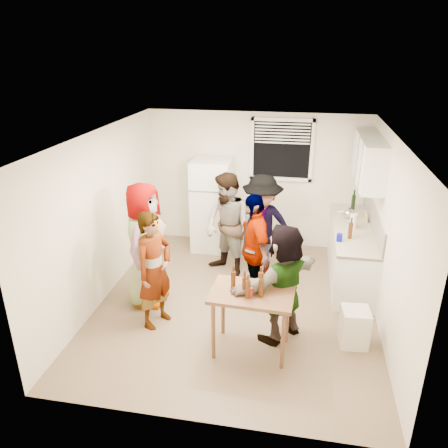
% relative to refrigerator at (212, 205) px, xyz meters
% --- Properties ---
extents(room, '(4.00, 4.50, 2.50)m').
position_rel_refrigerator_xyz_m(room, '(0.75, -1.88, -0.85)').
color(room, '#EDE4CD').
rests_on(room, ground).
extents(window, '(1.12, 0.10, 1.06)m').
position_rel_refrigerator_xyz_m(window, '(1.20, 0.33, 1.00)').
color(window, white).
rests_on(window, room).
extents(refrigerator, '(0.70, 0.70, 1.70)m').
position_rel_refrigerator_xyz_m(refrigerator, '(0.00, 0.00, 0.00)').
color(refrigerator, white).
rests_on(refrigerator, ground).
extents(counter_lower, '(0.60, 2.20, 0.86)m').
position_rel_refrigerator_xyz_m(counter_lower, '(2.45, -0.73, -0.42)').
color(counter_lower, white).
rests_on(counter_lower, ground).
extents(countertop, '(0.64, 2.22, 0.04)m').
position_rel_refrigerator_xyz_m(countertop, '(2.45, -0.73, 0.03)').
color(countertop, beige).
rests_on(countertop, counter_lower).
extents(backsplash, '(0.03, 2.20, 0.36)m').
position_rel_refrigerator_xyz_m(backsplash, '(2.74, -0.73, 0.23)').
color(backsplash, '#B9B6A9').
rests_on(backsplash, countertop).
extents(upper_cabinets, '(0.34, 1.60, 0.70)m').
position_rel_refrigerator_xyz_m(upper_cabinets, '(2.58, -0.53, 1.10)').
color(upper_cabinets, white).
rests_on(upper_cabinets, room).
extents(kettle, '(0.28, 0.25, 0.20)m').
position_rel_refrigerator_xyz_m(kettle, '(2.40, -0.36, 0.05)').
color(kettle, silver).
rests_on(kettle, countertop).
extents(paper_towel, '(0.11, 0.11, 0.23)m').
position_rel_refrigerator_xyz_m(paper_towel, '(2.43, -0.77, 0.05)').
color(paper_towel, white).
rests_on(paper_towel, countertop).
extents(wine_bottle, '(0.07, 0.07, 0.27)m').
position_rel_refrigerator_xyz_m(wine_bottle, '(2.50, 0.07, 0.05)').
color(wine_bottle, black).
rests_on(wine_bottle, countertop).
extents(beer_bottle_counter, '(0.06, 0.06, 0.24)m').
position_rel_refrigerator_xyz_m(beer_bottle_counter, '(2.35, -1.20, 0.05)').
color(beer_bottle_counter, '#47230C').
rests_on(beer_bottle_counter, countertop).
extents(blue_cup, '(0.09, 0.09, 0.11)m').
position_rel_refrigerator_xyz_m(blue_cup, '(2.19, -1.33, 0.05)').
color(blue_cup, '#090DB8').
rests_on(blue_cup, countertop).
extents(picture_frame, '(0.02, 0.17, 0.14)m').
position_rel_refrigerator_xyz_m(picture_frame, '(2.67, -0.44, 0.12)').
color(picture_frame, '#E8BF5A').
rests_on(picture_frame, countertop).
extents(trash_bin, '(0.37, 0.37, 0.50)m').
position_rel_refrigerator_xyz_m(trash_bin, '(2.37, -2.53, -0.60)').
color(trash_bin, silver).
rests_on(trash_bin, ground).
extents(serving_table, '(1.03, 0.71, 0.84)m').
position_rel_refrigerator_xyz_m(serving_table, '(1.09, -2.89, -0.85)').
color(serving_table, brown).
rests_on(serving_table, ground).
extents(beer_bottle_table, '(0.06, 0.06, 0.23)m').
position_rel_refrigerator_xyz_m(beer_bottle_table, '(0.85, -2.84, -0.01)').
color(beer_bottle_table, '#47230C').
rests_on(beer_bottle_table, serving_table).
extents(red_cup, '(0.09, 0.09, 0.12)m').
position_rel_refrigerator_xyz_m(red_cup, '(1.07, -2.98, -0.01)').
color(red_cup, '#A12115').
rests_on(red_cup, serving_table).
extents(guest_grey, '(1.92, 1.05, 0.59)m').
position_rel_refrigerator_xyz_m(guest_grey, '(-0.56, -2.02, -0.85)').
color(guest_grey, gray).
rests_on(guest_grey, ground).
extents(guest_stripe, '(1.74, 1.22, 0.39)m').
position_rel_refrigerator_xyz_m(guest_stripe, '(-0.25, -2.53, -0.85)').
color(guest_stripe, '#141933').
rests_on(guest_stripe, ground).
extents(guest_back_left, '(1.72, 1.90, 0.66)m').
position_rel_refrigerator_xyz_m(guest_back_left, '(0.46, -1.00, -0.85)').
color(guest_back_left, brown).
rests_on(guest_back_left, ground).
extents(guest_back_right, '(1.14, 1.75, 0.64)m').
position_rel_refrigerator_xyz_m(guest_back_right, '(1.00, -0.91, -0.85)').
color(guest_back_right, '#404045').
rests_on(guest_back_right, ground).
extents(guest_black, '(1.94, 1.63, 0.41)m').
position_rel_refrigerator_xyz_m(guest_black, '(0.96, -1.70, -0.85)').
color(guest_black, black).
rests_on(guest_black, ground).
extents(guest_orange, '(2.17, 2.15, 0.47)m').
position_rel_refrigerator_xyz_m(guest_orange, '(1.44, -2.53, -0.85)').
color(guest_orange, '#C0823C').
rests_on(guest_orange, ground).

